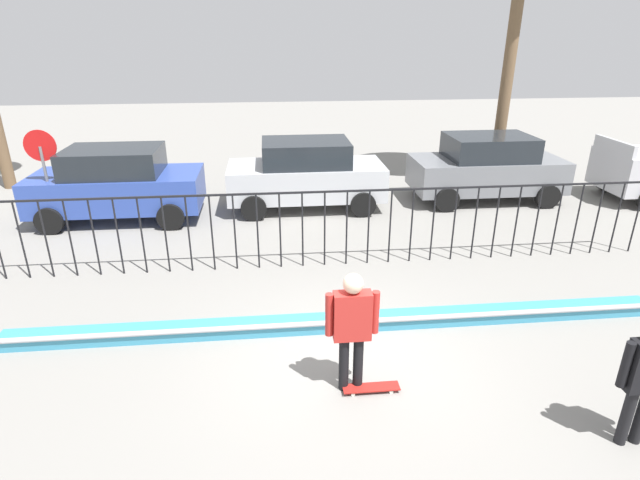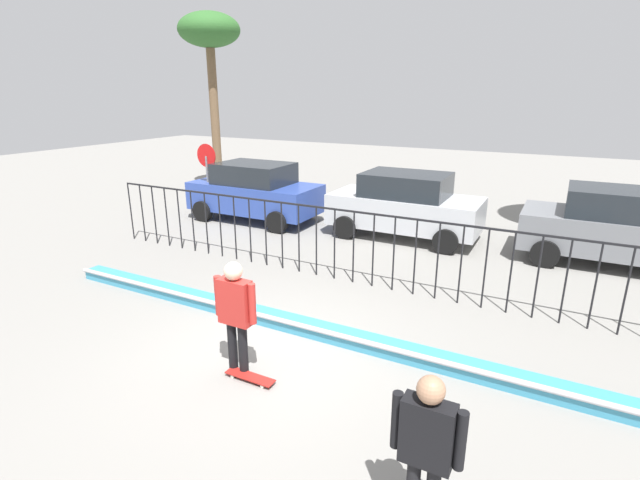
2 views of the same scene
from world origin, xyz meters
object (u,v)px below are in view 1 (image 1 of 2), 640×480
(stop_sign, at_px, (44,166))
(parked_car_blue, at_px, (117,184))
(skateboard, at_px, (371,388))
(parked_car_silver, at_px, (306,174))
(parked_car_gray, at_px, (487,167))
(skateboarder, at_px, (352,322))

(stop_sign, bearing_deg, parked_car_blue, 21.00)
(skateboard, distance_m, parked_car_silver, 8.11)
(stop_sign, bearing_deg, parked_car_gray, 5.75)
(skateboarder, distance_m, parked_car_gray, 9.69)
(parked_car_silver, relative_size, stop_sign, 1.72)
(parked_car_blue, bearing_deg, parked_car_gray, 5.85)
(parked_car_blue, bearing_deg, parked_car_silver, 7.62)
(skateboard, height_order, stop_sign, stop_sign)
(parked_car_silver, bearing_deg, parked_car_gray, 3.73)
(skateboarder, xyz_separation_m, parked_car_gray, (5.29, 8.11, -0.11))
(parked_car_silver, bearing_deg, skateboarder, -87.95)
(parked_car_silver, distance_m, stop_sign, 6.57)
(skateboard, relative_size, parked_car_blue, 0.19)
(skateboard, bearing_deg, skateboarder, 151.58)
(parked_car_blue, xyz_separation_m, stop_sign, (-1.48, -0.57, 0.64))
(skateboarder, distance_m, parked_car_blue, 9.01)
(skateboarder, height_order, stop_sign, stop_sign)
(skateboarder, height_order, parked_car_silver, parked_car_silver)
(parked_car_silver, xyz_separation_m, parked_car_gray, (5.30, 0.16, 0.00))
(parked_car_silver, bearing_deg, parked_car_blue, -172.83)
(skateboarder, xyz_separation_m, stop_sign, (-6.47, 6.93, 0.54))
(skateboard, distance_m, stop_sign, 9.87)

